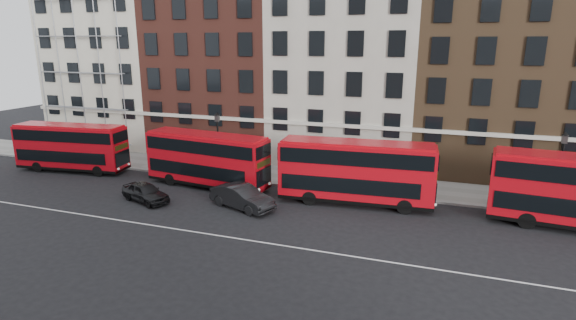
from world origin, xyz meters
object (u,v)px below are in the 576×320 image
(bus_c, at_px, (355,171))
(car_front, at_px, (242,197))
(bus_a, at_px, (71,146))
(car_rear, at_px, (145,192))
(bus_b, at_px, (207,159))

(bus_c, height_order, car_front, bus_c)
(bus_a, bearing_deg, car_front, -17.49)
(bus_a, height_order, car_rear, bus_a)
(bus_c, bearing_deg, car_rear, -166.36)
(car_rear, bearing_deg, bus_b, -9.55)
(bus_b, distance_m, car_rear, 5.36)
(bus_b, height_order, car_rear, bus_b)
(bus_a, xyz_separation_m, car_rear, (10.83, -4.48, -1.52))
(car_front, bearing_deg, bus_c, -44.45)
(bus_a, height_order, bus_b, bus_b)
(car_front, bearing_deg, car_rear, 118.61)
(bus_a, relative_size, bus_c, 0.93)
(bus_b, height_order, bus_c, bus_c)
(bus_a, distance_m, car_rear, 11.82)
(car_rear, bearing_deg, bus_a, 86.92)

